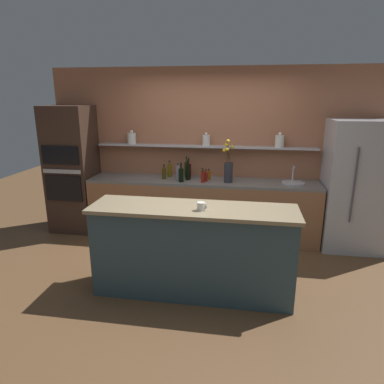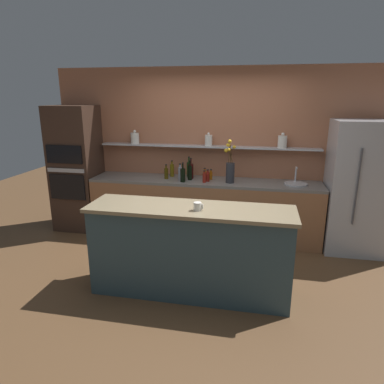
{
  "view_description": "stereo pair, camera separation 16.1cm",
  "coord_description": "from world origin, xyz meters",
  "px_view_note": "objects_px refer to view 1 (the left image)",
  "views": [
    {
      "loc": [
        0.55,
        -3.82,
        2.18
      ],
      "look_at": [
        -0.14,
        0.43,
        0.96
      ],
      "focal_mm": 32.0,
      "sensor_mm": 36.0,
      "label": 1
    },
    {
      "loc": [
        0.71,
        -3.79,
        2.18
      ],
      "look_at": [
        -0.14,
        0.43,
        0.96
      ],
      "focal_mm": 32.0,
      "sensor_mm": 36.0,
      "label": 2
    }
  ],
  "objects_px": {
    "refrigerator": "(358,186)",
    "sink_fixture": "(293,182)",
    "bottle_sauce_4": "(203,177)",
    "flower_vase": "(228,169)",
    "bottle_wine_5": "(187,169)",
    "bottle_wine_8": "(188,172)",
    "coffee_mug": "(201,206)",
    "bottle_sauce_0": "(202,174)",
    "bottle_wine_2": "(181,175)",
    "bottle_wine_9": "(189,171)",
    "bottle_oil_6": "(164,173)",
    "bottle_oil_7": "(170,170)",
    "bottle_sauce_1": "(209,175)",
    "oven_tower": "(72,170)",
    "bottle_sauce_10": "(206,176)",
    "bottle_spirit_3": "(178,173)"
  },
  "relations": [
    {
      "from": "refrigerator",
      "to": "bottle_sauce_4",
      "type": "xyz_separation_m",
      "value": [
        -2.22,
        -0.11,
        0.07
      ]
    },
    {
      "from": "refrigerator",
      "to": "sink_fixture",
      "type": "relative_size",
      "value": 5.6
    },
    {
      "from": "sink_fixture",
      "to": "refrigerator",
      "type": "bearing_deg",
      "value": -3.08
    },
    {
      "from": "bottle_spirit_3",
      "to": "bottle_wine_9",
      "type": "distance_m",
      "value": 0.2
    },
    {
      "from": "bottle_wine_8",
      "to": "sink_fixture",
      "type": "bearing_deg",
      "value": 0.9
    },
    {
      "from": "sink_fixture",
      "to": "bottle_wine_9",
      "type": "distance_m",
      "value": 1.59
    },
    {
      "from": "flower_vase",
      "to": "bottle_sauce_4",
      "type": "height_order",
      "value": "flower_vase"
    },
    {
      "from": "bottle_sauce_0",
      "to": "bottle_wine_8",
      "type": "xyz_separation_m",
      "value": [
        -0.21,
        -0.12,
        0.05
      ]
    },
    {
      "from": "bottle_sauce_4",
      "to": "bottle_oil_6",
      "type": "xyz_separation_m",
      "value": [
        -0.62,
        0.12,
        0.01
      ]
    },
    {
      "from": "refrigerator",
      "to": "coffee_mug",
      "type": "bearing_deg",
      "value": -140.58
    },
    {
      "from": "flower_vase",
      "to": "coffee_mug",
      "type": "bearing_deg",
      "value": -96.38
    },
    {
      "from": "bottle_wine_9",
      "to": "coffee_mug",
      "type": "relative_size",
      "value": 3.14
    },
    {
      "from": "sink_fixture",
      "to": "bottle_wine_2",
      "type": "height_order",
      "value": "bottle_wine_2"
    },
    {
      "from": "bottle_sauce_4",
      "to": "bottle_wine_8",
      "type": "bearing_deg",
      "value": 152.25
    },
    {
      "from": "bottle_sauce_4",
      "to": "bottle_oil_7",
      "type": "height_order",
      "value": "bottle_oil_7"
    },
    {
      "from": "bottle_wine_8",
      "to": "coffee_mug",
      "type": "relative_size",
      "value": 3.03
    },
    {
      "from": "bottle_oil_7",
      "to": "bottle_sauce_10",
      "type": "distance_m",
      "value": 0.64
    },
    {
      "from": "oven_tower",
      "to": "flower_vase",
      "type": "xyz_separation_m",
      "value": [
        2.53,
        -0.07,
        0.11
      ]
    },
    {
      "from": "bottle_wine_5",
      "to": "oven_tower",
      "type": "bearing_deg",
      "value": -175.08
    },
    {
      "from": "refrigerator",
      "to": "bottle_sauce_1",
      "type": "bearing_deg",
      "value": 177.41
    },
    {
      "from": "bottle_sauce_4",
      "to": "bottle_wine_5",
      "type": "relative_size",
      "value": 0.56
    },
    {
      "from": "bottle_wine_2",
      "to": "oven_tower",
      "type": "bearing_deg",
      "value": 174.91
    },
    {
      "from": "refrigerator",
      "to": "coffee_mug",
      "type": "relative_size",
      "value": 18.16
    },
    {
      "from": "bottle_sauce_10",
      "to": "oven_tower",
      "type": "bearing_deg",
      "value": 178.39
    },
    {
      "from": "refrigerator",
      "to": "bottle_oil_6",
      "type": "bearing_deg",
      "value": 179.73
    },
    {
      "from": "bottle_sauce_1",
      "to": "bottle_wine_8",
      "type": "distance_m",
      "value": 0.33
    },
    {
      "from": "oven_tower",
      "to": "bottle_wine_8",
      "type": "xyz_separation_m",
      "value": [
        1.91,
        -0.01,
        0.03
      ]
    },
    {
      "from": "sink_fixture",
      "to": "bottle_oil_6",
      "type": "height_order",
      "value": "sink_fixture"
    },
    {
      "from": "flower_vase",
      "to": "bottle_wine_8",
      "type": "distance_m",
      "value": 0.63
    },
    {
      "from": "bottle_sauce_1",
      "to": "bottle_sauce_10",
      "type": "distance_m",
      "value": 0.13
    },
    {
      "from": "bottle_oil_6",
      "to": "bottle_oil_7",
      "type": "distance_m",
      "value": 0.18
    },
    {
      "from": "bottle_spirit_3",
      "to": "flower_vase",
      "type": "bearing_deg",
      "value": -1.57
    },
    {
      "from": "flower_vase",
      "to": "bottle_wine_8",
      "type": "height_order",
      "value": "flower_vase"
    },
    {
      "from": "sink_fixture",
      "to": "bottle_wine_2",
      "type": "distance_m",
      "value": 1.66
    },
    {
      "from": "bottle_oil_7",
      "to": "bottle_wine_8",
      "type": "bearing_deg",
      "value": -26.62
    },
    {
      "from": "coffee_mug",
      "to": "sink_fixture",
      "type": "bearing_deg",
      "value": 56.46
    },
    {
      "from": "sink_fixture",
      "to": "bottle_spirit_3",
      "type": "relative_size",
      "value": 1.3
    },
    {
      "from": "oven_tower",
      "to": "bottle_oil_6",
      "type": "height_order",
      "value": "oven_tower"
    },
    {
      "from": "bottle_wine_2",
      "to": "refrigerator",
      "type": "bearing_deg",
      "value": 2.85
    },
    {
      "from": "bottle_oil_6",
      "to": "bottle_oil_7",
      "type": "bearing_deg",
      "value": 74.2
    },
    {
      "from": "bottle_sauce_10",
      "to": "coffee_mug",
      "type": "distance_m",
      "value": 1.66
    },
    {
      "from": "bottle_wine_9",
      "to": "sink_fixture",
      "type": "bearing_deg",
      "value": -2.65
    },
    {
      "from": "refrigerator",
      "to": "bottle_sauce_4",
      "type": "bearing_deg",
      "value": -177.25
    },
    {
      "from": "flower_vase",
      "to": "bottle_sauce_10",
      "type": "relative_size",
      "value": 3.51
    },
    {
      "from": "refrigerator",
      "to": "bottle_wine_5",
      "type": "relative_size",
      "value": 5.64
    },
    {
      "from": "bottle_wine_5",
      "to": "bottle_wine_2",
      "type": "bearing_deg",
      "value": -94.56
    },
    {
      "from": "oven_tower",
      "to": "coffee_mug",
      "type": "xyz_separation_m",
      "value": [
        2.35,
        -1.71,
        0.05
      ]
    },
    {
      "from": "bottle_sauce_4",
      "to": "flower_vase",
      "type": "bearing_deg",
      "value": 10.87
    },
    {
      "from": "bottle_oil_7",
      "to": "bottle_wine_8",
      "type": "relative_size",
      "value": 0.83
    },
    {
      "from": "bottle_oil_6",
      "to": "bottle_sauce_10",
      "type": "relative_size",
      "value": 1.24
    }
  ]
}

